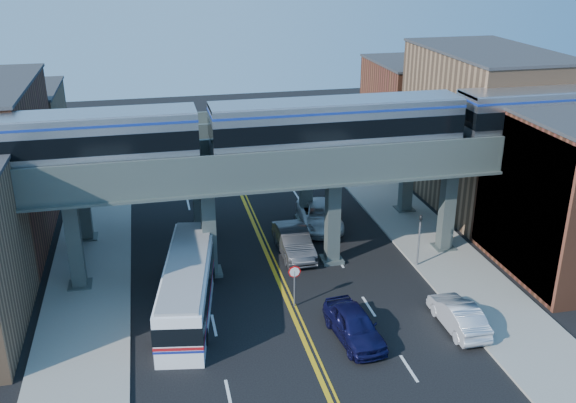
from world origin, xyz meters
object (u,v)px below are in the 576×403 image
(traffic_signal, at_px, (419,235))
(car_lane_a, at_px, (354,325))
(car_lane_b, at_px, (294,241))
(car_lane_d, at_px, (252,163))
(transit_train, at_px, (337,125))
(transit_bus, at_px, (188,286))
(stop_sign, at_px, (295,279))
(car_parked_curb, at_px, (458,315))
(car_lane_c, at_px, (320,216))

(traffic_signal, height_order, car_lane_a, traffic_signal)
(car_lane_b, height_order, car_lane_d, car_lane_d)
(transit_train, height_order, transit_bus, transit_train)
(stop_sign, relative_size, car_parked_curb, 0.56)
(transit_bus, relative_size, car_lane_b, 2.08)
(transit_bus, height_order, car_parked_curb, transit_bus)
(transit_train, height_order, traffic_signal, transit_train)
(transit_bus, bearing_deg, car_lane_a, -111.05)
(traffic_signal, relative_size, car_lane_b, 0.74)
(car_lane_d, bearing_deg, stop_sign, -91.11)
(stop_sign, height_order, car_lane_c, stop_sign)
(car_lane_c, relative_size, car_parked_curb, 1.30)
(stop_sign, distance_m, car_lane_d, 23.62)
(car_lane_a, xyz_separation_m, car_lane_b, (-0.83, 10.54, 0.06))
(transit_bus, bearing_deg, car_lane_b, -43.47)
(car_lane_a, xyz_separation_m, car_lane_d, (-0.83, 27.47, 0.07))
(car_lane_a, bearing_deg, car_parked_curb, -7.71)
(car_lane_d, bearing_deg, car_lane_b, -87.46)
(car_lane_b, xyz_separation_m, car_lane_d, (0.00, 16.93, 0.01))
(stop_sign, xyz_separation_m, traffic_signal, (8.90, 3.00, 0.54))
(traffic_signal, bearing_deg, car_parked_curb, -95.60)
(car_lane_b, bearing_deg, transit_train, -35.97)
(traffic_signal, bearing_deg, car_lane_b, 153.88)
(transit_train, bearing_deg, stop_sign, -127.20)
(car_lane_c, bearing_deg, car_lane_d, 108.19)
(car_parked_curb, bearing_deg, stop_sign, -26.73)
(car_lane_a, bearing_deg, traffic_signal, 40.98)
(car_lane_a, bearing_deg, car_lane_d, 86.26)
(transit_train, distance_m, traffic_signal, 8.89)
(transit_bus, bearing_deg, car_parked_curb, -100.40)
(transit_bus, xyz_separation_m, car_lane_a, (8.31, -4.90, -0.64))
(transit_train, height_order, car_parked_curb, transit_train)
(transit_bus, height_order, car_lane_c, transit_bus)
(traffic_signal, height_order, car_parked_curb, traffic_signal)
(stop_sign, relative_size, car_lane_b, 0.47)
(traffic_signal, xyz_separation_m, car_parked_curb, (-0.70, -7.14, -1.52))
(car_lane_b, height_order, car_parked_curb, car_lane_b)
(car_lane_c, relative_size, car_lane_d, 0.96)
(stop_sign, bearing_deg, car_lane_b, 77.25)
(transit_train, relative_size, car_lane_b, 8.59)
(transit_bus, bearing_deg, stop_sign, -89.92)
(transit_bus, xyz_separation_m, car_lane_d, (7.47, 22.57, -0.57))
(transit_train, xyz_separation_m, transit_bus, (-9.77, -4.01, -7.79))
(stop_sign, bearing_deg, transit_train, 52.80)
(stop_sign, xyz_separation_m, car_lane_c, (4.40, 10.62, -0.91))
(transit_bus, bearing_deg, car_lane_c, -37.62)
(transit_train, distance_m, car_parked_curb, 13.24)
(transit_bus, xyz_separation_m, car_lane_c, (10.38, 9.63, -0.64))
(stop_sign, bearing_deg, car_lane_c, 67.49)
(transit_train, relative_size, car_lane_a, 9.49)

